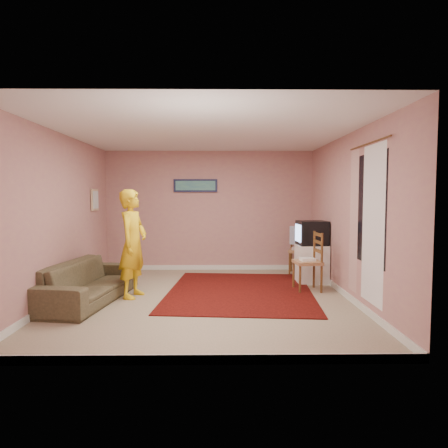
{
  "coord_description": "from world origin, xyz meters",
  "views": [
    {
      "loc": [
        0.22,
        -6.23,
        1.62
      ],
      "look_at": [
        0.3,
        0.6,
        1.14
      ],
      "focal_mm": 32.0,
      "sensor_mm": 36.0,
      "label": 1
    }
  ],
  "objects_px": {
    "crt_tv": "(312,233)",
    "tv_cabinet": "(312,264)",
    "sofa": "(88,282)",
    "chair_a": "(300,245)",
    "chair_b": "(307,255)",
    "person": "(133,244)"
  },
  "relations": [
    {
      "from": "crt_tv",
      "to": "tv_cabinet",
      "type": "bearing_deg",
      "value": 0.0
    },
    {
      "from": "crt_tv",
      "to": "sofa",
      "type": "bearing_deg",
      "value": -164.3
    },
    {
      "from": "tv_cabinet",
      "to": "crt_tv",
      "type": "xyz_separation_m",
      "value": [
        -0.01,
        -0.0,
        0.58
      ]
    },
    {
      "from": "chair_a",
      "to": "tv_cabinet",
      "type": "bearing_deg",
      "value": -71.01
    },
    {
      "from": "chair_b",
      "to": "sofa",
      "type": "bearing_deg",
      "value": -84.08
    },
    {
      "from": "crt_tv",
      "to": "person",
      "type": "xyz_separation_m",
      "value": [
        -3.11,
        -1.04,
        -0.07
      ]
    },
    {
      "from": "tv_cabinet",
      "to": "sofa",
      "type": "distance_m",
      "value": 3.98
    },
    {
      "from": "person",
      "to": "chair_a",
      "type": "bearing_deg",
      "value": -44.92
    },
    {
      "from": "chair_a",
      "to": "person",
      "type": "xyz_separation_m",
      "value": [
        -3.07,
        -1.92,
        0.27
      ]
    },
    {
      "from": "tv_cabinet",
      "to": "crt_tv",
      "type": "relative_size",
      "value": 1.27
    },
    {
      "from": "chair_a",
      "to": "chair_b",
      "type": "bearing_deg",
      "value": -80.62
    },
    {
      "from": "tv_cabinet",
      "to": "chair_b",
      "type": "height_order",
      "value": "chair_b"
    },
    {
      "from": "tv_cabinet",
      "to": "person",
      "type": "relative_size",
      "value": 0.41
    },
    {
      "from": "chair_b",
      "to": "chair_a",
      "type": "bearing_deg",
      "value": 168.29
    },
    {
      "from": "chair_a",
      "to": "person",
      "type": "distance_m",
      "value": 3.63
    },
    {
      "from": "crt_tv",
      "to": "chair_b",
      "type": "relative_size",
      "value": 1.02
    },
    {
      "from": "tv_cabinet",
      "to": "sofa",
      "type": "height_order",
      "value": "tv_cabinet"
    },
    {
      "from": "tv_cabinet",
      "to": "chair_b",
      "type": "relative_size",
      "value": 1.3
    },
    {
      "from": "person",
      "to": "tv_cabinet",
      "type": "bearing_deg",
      "value": -58.47
    },
    {
      "from": "crt_tv",
      "to": "chair_b",
      "type": "height_order",
      "value": "crt_tv"
    },
    {
      "from": "chair_a",
      "to": "person",
      "type": "bearing_deg",
      "value": -132.1
    },
    {
      "from": "crt_tv",
      "to": "person",
      "type": "bearing_deg",
      "value": -165.31
    }
  ]
}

